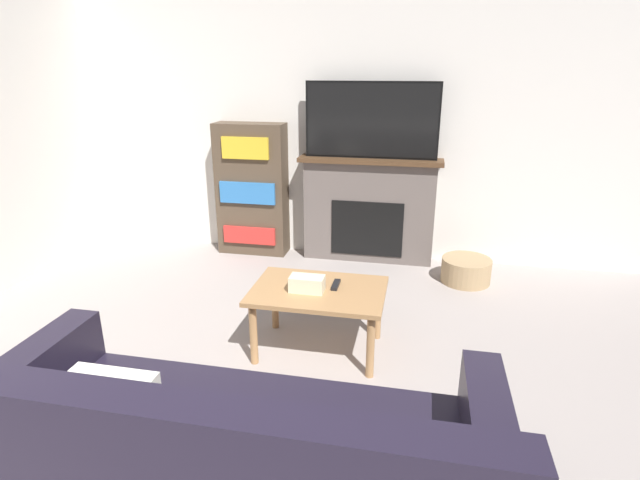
{
  "coord_description": "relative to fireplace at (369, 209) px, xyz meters",
  "views": [
    {
      "loc": [
        0.87,
        -0.74,
        1.82
      ],
      "look_at": [
        0.2,
        2.51,
        0.65
      ],
      "focal_mm": 28.0,
      "sensor_mm": 36.0,
      "label": 1
    }
  ],
  "objects": [
    {
      "name": "wall_back",
      "position": [
        -0.4,
        0.14,
        0.84
      ],
      "size": [
        6.08,
        0.06,
        2.7
      ],
      "color": "silver",
      "rests_on": "ground_plane"
    },
    {
      "name": "fireplace",
      "position": [
        0.0,
        0.0,
        0.0
      ],
      "size": [
        1.34,
        0.28,
        1.01
      ],
      "color": "#605651",
      "rests_on": "ground_plane"
    },
    {
      "name": "tv",
      "position": [
        0.0,
        -0.02,
        0.84
      ],
      "size": [
        1.22,
        0.03,
        0.69
      ],
      "color": "black",
      "rests_on": "fireplace"
    },
    {
      "name": "couch",
      "position": [
        -0.19,
        -3.16,
        -0.22
      ],
      "size": [
        2.1,
        0.91,
        0.85
      ],
      "color": "black",
      "rests_on": "ground_plane"
    },
    {
      "name": "coffee_table",
      "position": [
        -0.13,
        -1.76,
        -0.12
      ],
      "size": [
        0.86,
        0.6,
        0.45
      ],
      "color": "#A87A4C",
      "rests_on": "ground_plane"
    },
    {
      "name": "tissue_box",
      "position": [
        -0.2,
        -1.8,
        -0.01
      ],
      "size": [
        0.22,
        0.12,
        0.1
      ],
      "color": "beige",
      "rests_on": "coffee_table"
    },
    {
      "name": "remote_control",
      "position": [
        -0.03,
        -1.69,
        -0.05
      ],
      "size": [
        0.04,
        0.15,
        0.02
      ],
      "color": "black",
      "rests_on": "coffee_table"
    },
    {
      "name": "bookshelf",
      "position": [
        -1.17,
        -0.02,
        0.14
      ],
      "size": [
        0.69,
        0.29,
        1.3
      ],
      "color": "#4C3D2D",
      "rests_on": "ground_plane"
    },
    {
      "name": "storage_basket",
      "position": [
        0.92,
        -0.38,
        -0.4
      ],
      "size": [
        0.43,
        0.43,
        0.21
      ],
      "color": "tan",
      "rests_on": "ground_plane"
    }
  ]
}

